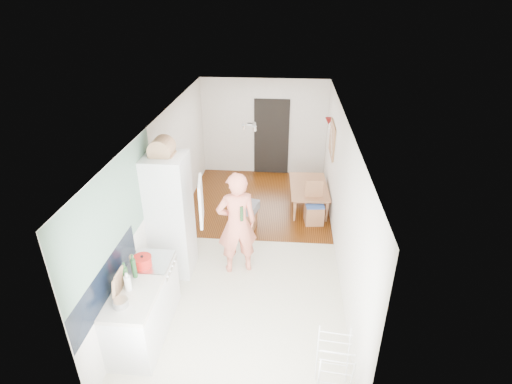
# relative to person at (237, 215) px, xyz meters

# --- Properties ---
(room_shell) EXTENTS (3.20, 7.00, 2.50)m
(room_shell) POSITION_rel_person_xyz_m (0.17, 0.70, 0.15)
(room_shell) COLOR silver
(room_shell) RESTS_ON ground
(floor) EXTENTS (3.20, 7.00, 0.01)m
(floor) POSITION_rel_person_xyz_m (0.17, 0.70, -1.10)
(floor) COLOR beige
(floor) RESTS_ON ground
(wood_floor_overlay) EXTENTS (3.20, 3.30, 0.01)m
(wood_floor_overlay) POSITION_rel_person_xyz_m (0.17, 2.55, -1.10)
(wood_floor_overlay) COLOR #612F0C
(wood_floor_overlay) RESTS_ON room_shell
(sage_wall_panel) EXTENTS (0.02, 3.00, 1.30)m
(sage_wall_panel) POSITION_rel_person_xyz_m (-1.42, -1.30, 0.75)
(sage_wall_panel) COLOR gray
(sage_wall_panel) RESTS_ON room_shell
(tile_splashback) EXTENTS (0.02, 1.90, 0.50)m
(tile_splashback) POSITION_rel_person_xyz_m (-1.42, -1.85, 0.05)
(tile_splashback) COLOR black
(tile_splashback) RESTS_ON room_shell
(doorway_recess) EXTENTS (0.90, 0.04, 2.00)m
(doorway_recess) POSITION_rel_person_xyz_m (0.37, 4.18, -0.10)
(doorway_recess) COLOR black
(doorway_recess) RESTS_ON room_shell
(base_cabinet) EXTENTS (0.60, 0.90, 0.86)m
(base_cabinet) POSITION_rel_person_xyz_m (-1.13, -1.85, -0.67)
(base_cabinet) COLOR silver
(base_cabinet) RESTS_ON room_shell
(worktop) EXTENTS (0.62, 0.92, 0.06)m
(worktop) POSITION_rel_person_xyz_m (-1.13, -1.85, -0.21)
(worktop) COLOR beige
(worktop) RESTS_ON room_shell
(range_cooker) EXTENTS (0.60, 0.60, 0.88)m
(range_cooker) POSITION_rel_person_xyz_m (-1.13, -1.10, -0.66)
(range_cooker) COLOR silver
(range_cooker) RESTS_ON room_shell
(cooker_top) EXTENTS (0.60, 0.60, 0.04)m
(cooker_top) POSITION_rel_person_xyz_m (-1.13, -1.10, -0.20)
(cooker_top) COLOR #BEBDC0
(cooker_top) RESTS_ON room_shell
(fridge_housing) EXTENTS (0.66, 0.66, 2.15)m
(fridge_housing) POSITION_rel_person_xyz_m (-1.10, -0.08, -0.03)
(fridge_housing) COLOR silver
(fridge_housing) RESTS_ON room_shell
(fridge_door) EXTENTS (0.14, 0.56, 0.70)m
(fridge_door) POSITION_rel_person_xyz_m (-0.49, -0.38, 0.45)
(fridge_door) COLOR silver
(fridge_door) RESTS_ON room_shell
(fridge_interior) EXTENTS (0.02, 0.52, 0.66)m
(fridge_interior) POSITION_rel_person_xyz_m (-0.79, -0.08, 0.45)
(fridge_interior) COLOR white
(fridge_interior) RESTS_ON room_shell
(pinboard) EXTENTS (0.03, 0.90, 0.70)m
(pinboard) POSITION_rel_person_xyz_m (1.75, 2.60, 0.45)
(pinboard) COLOR tan
(pinboard) RESTS_ON room_shell
(pinboard_frame) EXTENTS (0.00, 0.94, 0.74)m
(pinboard_frame) POSITION_rel_person_xyz_m (1.73, 2.60, 0.45)
(pinboard_frame) COLOR #9F643D
(pinboard_frame) RESTS_ON room_shell
(wall_sconce) EXTENTS (0.18, 0.18, 0.16)m
(wall_sconce) POSITION_rel_person_xyz_m (1.71, 3.25, 0.65)
(wall_sconce) COLOR maroon
(wall_sconce) RESTS_ON room_shell
(person) EXTENTS (0.93, 0.75, 2.21)m
(person) POSITION_rel_person_xyz_m (0.00, 0.00, 0.00)
(person) COLOR #EB7C63
(person) RESTS_ON floor
(dining_table) EXTENTS (0.75, 1.28, 0.44)m
(dining_table) POSITION_rel_person_xyz_m (1.33, 2.39, -0.88)
(dining_table) COLOR #9F643D
(dining_table) RESTS_ON floor
(dining_chair) EXTENTS (0.42, 0.42, 0.90)m
(dining_chair) POSITION_rel_person_xyz_m (1.40, 1.68, -0.66)
(dining_chair) COLOR #9F643D
(dining_chair) RESTS_ON floor
(stool) EXTENTS (0.37, 0.37, 0.42)m
(stool) POSITION_rel_person_xyz_m (0.04, 1.35, -0.90)
(stool) COLOR #9F643D
(stool) RESTS_ON floor
(grey_drape) EXTENTS (0.51, 0.51, 0.19)m
(grey_drape) POSITION_rel_person_xyz_m (0.02, 1.34, -0.59)
(grey_drape) COLOR slate
(grey_drape) RESTS_ON stool
(drying_rack) EXTENTS (0.44, 0.40, 0.78)m
(drying_rack) POSITION_rel_person_xyz_m (1.46, -2.24, -0.71)
(drying_rack) COLOR silver
(drying_rack) RESTS_ON floor
(bread_bin) EXTENTS (0.44, 0.42, 0.20)m
(bread_bin) POSITION_rel_person_xyz_m (-1.13, -0.03, 1.15)
(bread_bin) COLOR tan
(bread_bin) RESTS_ON fridge_housing
(red_casserole) EXTENTS (0.31, 0.31, 0.15)m
(red_casserole) POSITION_rel_person_xyz_m (-1.19, -1.22, -0.11)
(red_casserole) COLOR red
(red_casserole) RESTS_ON cooker_top
(steel_pan) EXTENTS (0.24, 0.24, 0.10)m
(steel_pan) POSITION_rel_person_xyz_m (-1.20, -2.03, -0.14)
(steel_pan) COLOR #BEBDC0
(steel_pan) RESTS_ON worktop
(held_bottle) EXTENTS (0.06, 0.06, 0.26)m
(held_bottle) POSITION_rel_person_xyz_m (0.10, -0.11, 0.09)
(held_bottle) COLOR #1E411F
(held_bottle) RESTS_ON person
(bottle_a) EXTENTS (0.08, 0.08, 0.31)m
(bottle_a) POSITION_rel_person_xyz_m (-1.25, -1.66, -0.03)
(bottle_a) COLOR #1E411F
(bottle_a) RESTS_ON worktop
(bottle_b) EXTENTS (0.07, 0.07, 0.29)m
(bottle_b) POSITION_rel_person_xyz_m (-1.22, -1.46, -0.04)
(bottle_b) COLOR #1E411F
(bottle_b) RESTS_ON worktop
(bottle_c) EXTENTS (0.11, 0.11, 0.22)m
(bottle_c) POSITION_rel_person_xyz_m (-1.21, -1.73, -0.08)
(bottle_c) COLOR silver
(bottle_c) RESTS_ON worktop
(pepper_mill_front) EXTENTS (0.06, 0.06, 0.19)m
(pepper_mill_front) POSITION_rel_person_xyz_m (-1.28, -1.36, -0.09)
(pepper_mill_front) COLOR tan
(pepper_mill_front) RESTS_ON worktop
(pepper_mill_back) EXTENTS (0.07, 0.07, 0.24)m
(pepper_mill_back) POSITION_rel_person_xyz_m (-1.27, -1.37, -0.07)
(pepper_mill_back) COLOR tan
(pepper_mill_back) RESTS_ON worktop
(chopping_boards) EXTENTS (0.06, 0.28, 0.37)m
(chopping_boards) POSITION_rel_person_xyz_m (-1.28, -1.82, 0.00)
(chopping_boards) COLOR tan
(chopping_boards) RESTS_ON worktop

